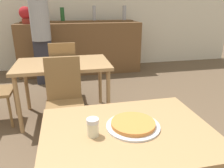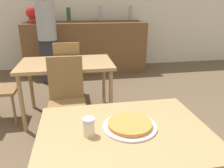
{
  "view_description": "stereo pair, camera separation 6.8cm",
  "coord_description": "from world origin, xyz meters",
  "px_view_note": "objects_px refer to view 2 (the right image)",
  "views": [
    {
      "loc": [
        -0.34,
        -1.11,
        1.46
      ],
      "look_at": [
        0.02,
        0.55,
        0.83
      ],
      "focal_mm": 35.0,
      "sensor_mm": 36.0,
      "label": 1
    },
    {
      "loc": [
        -0.28,
        -1.13,
        1.46
      ],
      "look_at": [
        0.02,
        0.55,
        0.83
      ],
      "focal_mm": 35.0,
      "sensor_mm": 36.0,
      "label": 2
    }
  ],
  "objects_px": {
    "cheese_shaker": "(89,127)",
    "person_standing": "(47,34)",
    "chair_far_side_back": "(68,68)",
    "chair_far_side_front": "(67,95)",
    "pizza_tray": "(130,125)",
    "potted_plant": "(32,14)"
  },
  "relations": [
    {
      "from": "person_standing",
      "to": "pizza_tray",
      "type": "bearing_deg",
      "value": -75.79
    },
    {
      "from": "potted_plant",
      "to": "pizza_tray",
      "type": "bearing_deg",
      "value": -73.23
    },
    {
      "from": "chair_far_side_back",
      "to": "cheese_shaker",
      "type": "xyz_separation_m",
      "value": [
        0.17,
        -2.22,
        0.26
      ]
    },
    {
      "from": "chair_far_side_front",
      "to": "cheese_shaker",
      "type": "relative_size",
      "value": 8.51
    },
    {
      "from": "chair_far_side_back",
      "to": "chair_far_side_front",
      "type": "bearing_deg",
      "value": 90.0
    },
    {
      "from": "person_standing",
      "to": "potted_plant",
      "type": "bearing_deg",
      "value": 120.19
    },
    {
      "from": "pizza_tray",
      "to": "cheese_shaker",
      "type": "height_order",
      "value": "cheese_shaker"
    },
    {
      "from": "chair_far_side_front",
      "to": "person_standing",
      "type": "xyz_separation_m",
      "value": [
        -0.36,
        2.0,
        0.42
      ]
    },
    {
      "from": "chair_far_side_front",
      "to": "person_standing",
      "type": "bearing_deg",
      "value": 100.16
    },
    {
      "from": "chair_far_side_front",
      "to": "chair_far_side_back",
      "type": "bearing_deg",
      "value": 90.0
    },
    {
      "from": "chair_far_side_back",
      "to": "person_standing",
      "type": "relative_size",
      "value": 0.54
    },
    {
      "from": "chair_far_side_front",
      "to": "cheese_shaker",
      "type": "bearing_deg",
      "value": -81.59
    },
    {
      "from": "cheese_shaker",
      "to": "person_standing",
      "type": "height_order",
      "value": "person_standing"
    },
    {
      "from": "pizza_tray",
      "to": "person_standing",
      "type": "distance_m",
      "value": 3.19
    },
    {
      "from": "chair_far_side_back",
      "to": "pizza_tray",
      "type": "xyz_separation_m",
      "value": [
        0.42,
        -2.18,
        0.22
      ]
    },
    {
      "from": "chair_far_side_front",
      "to": "potted_plant",
      "type": "height_order",
      "value": "potted_plant"
    },
    {
      "from": "cheese_shaker",
      "to": "chair_far_side_back",
      "type": "bearing_deg",
      "value": 94.31
    },
    {
      "from": "chair_far_side_back",
      "to": "pizza_tray",
      "type": "height_order",
      "value": "chair_far_side_back"
    },
    {
      "from": "pizza_tray",
      "to": "person_standing",
      "type": "height_order",
      "value": "person_standing"
    },
    {
      "from": "cheese_shaker",
      "to": "person_standing",
      "type": "bearing_deg",
      "value": 99.52
    },
    {
      "from": "pizza_tray",
      "to": "potted_plant",
      "type": "bearing_deg",
      "value": 106.77
    },
    {
      "from": "chair_far_side_front",
      "to": "cheese_shaker",
      "type": "distance_m",
      "value": 1.17
    }
  ]
}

